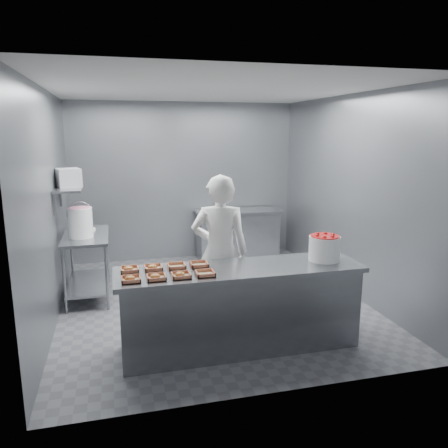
{
  "coord_description": "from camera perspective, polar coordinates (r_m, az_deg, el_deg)",
  "views": [
    {
      "loc": [
        -1.24,
        -5.54,
        2.3
      ],
      "look_at": [
        0.12,
        -0.2,
        1.12
      ],
      "focal_mm": 35.0,
      "sensor_mm": 36.0,
      "label": 1
    }
  ],
  "objects": [
    {
      "name": "tray_1",
      "position": [
        4.28,
        -8.87,
        -6.83
      ],
      "size": [
        0.19,
        0.18,
        0.06
      ],
      "color": "tan",
      "rests_on": "service_counter"
    },
    {
      "name": "wall_shelf",
      "position": [
        6.21,
        -19.56,
        4.45
      ],
      "size": [
        0.35,
        0.9,
        0.03
      ],
      "primitive_type": "cube",
      "color": "slate",
      "rests_on": "wall_left"
    },
    {
      "name": "glaze_bucket",
      "position": [
        6.13,
        -18.25,
        0.27
      ],
      "size": [
        0.33,
        0.32,
        0.49
      ],
      "color": "white",
      "rests_on": "prep_table"
    },
    {
      "name": "wall_left",
      "position": [
        5.66,
        -21.78,
        2.07
      ],
      "size": [
        0.04,
        4.5,
        2.8
      ],
      "primitive_type": "cube",
      "color": "slate",
      "rests_on": "ground"
    },
    {
      "name": "tray_7",
      "position": [
        4.63,
        -3.26,
        -5.26
      ],
      "size": [
        0.19,
        0.18,
        0.04
      ],
      "color": "tan",
      "rests_on": "service_counter"
    },
    {
      "name": "strawberry_tub",
      "position": [
        4.91,
        12.98,
        -2.96
      ],
      "size": [
        0.34,
        0.34,
        0.28
      ],
      "color": "white",
      "rests_on": "service_counter"
    },
    {
      "name": "worker",
      "position": [
        5.12,
        -0.54,
        -3.67
      ],
      "size": [
        0.75,
        0.59,
        1.82
      ],
      "primitive_type": "imported",
      "rotation": [
        0.0,
        0.0,
        2.88
      ],
      "color": "white",
      "rests_on": "ground"
    },
    {
      "name": "ceiling",
      "position": [
        5.7,
        -1.69,
        17.12
      ],
      "size": [
        4.5,
        4.5,
        0.0
      ],
      "primitive_type": "plane",
      "rotation": [
        3.14,
        0.0,
        0.0
      ],
      "color": "white",
      "rests_on": "wall_back"
    },
    {
      "name": "tray_0",
      "position": [
        4.26,
        -12.1,
        -7.02
      ],
      "size": [
        0.19,
        0.18,
        0.06
      ],
      "color": "tan",
      "rests_on": "service_counter"
    },
    {
      "name": "back_counter",
      "position": [
        7.96,
        1.75,
        -1.35
      ],
      "size": [
        1.5,
        0.6,
        0.9
      ],
      "color": "slate",
      "rests_on": "ground"
    },
    {
      "name": "tray_3",
      "position": [
        4.34,
        -2.48,
        -6.44
      ],
      "size": [
        0.19,
        0.18,
        0.04
      ],
      "color": "tan",
      "rests_on": "service_counter"
    },
    {
      "name": "paper_stack",
      "position": [
        7.8,
        0.02,
        1.95
      ],
      "size": [
        0.34,
        0.28,
        0.06
      ],
      "primitive_type": "cube",
      "rotation": [
        0.0,
        0.0,
        0.23
      ],
      "color": "silver",
      "rests_on": "back_counter"
    },
    {
      "name": "tray_2",
      "position": [
        4.3,
        -5.67,
        -6.63
      ],
      "size": [
        0.19,
        0.18,
        0.06
      ],
      "color": "tan",
      "rests_on": "service_counter"
    },
    {
      "name": "wall_back",
      "position": [
        7.94,
        -5.2,
        5.51
      ],
      "size": [
        4.0,
        0.04,
        2.8
      ],
      "primitive_type": "cube",
      "color": "slate",
      "rests_on": "ground"
    },
    {
      "name": "appliance",
      "position": [
        6.2,
        -19.65,
        5.72
      ],
      "size": [
        0.37,
        0.39,
        0.25
      ],
      "primitive_type": "cube",
      "rotation": [
        0.0,
        0.0,
        0.28
      ],
      "color": "gray",
      "rests_on": "wall_shelf"
    },
    {
      "name": "floor",
      "position": [
        6.12,
        -1.53,
        -9.99
      ],
      "size": [
        4.5,
        4.5,
        0.0
      ],
      "primitive_type": "plane",
      "color": "#4C4C51",
      "rests_on": "ground"
    },
    {
      "name": "tray_4",
      "position": [
        4.55,
        -12.27,
        -5.78
      ],
      "size": [
        0.19,
        0.18,
        0.06
      ],
      "color": "tan",
      "rests_on": "service_counter"
    },
    {
      "name": "tray_6",
      "position": [
        4.59,
        -6.21,
        -5.46
      ],
      "size": [
        0.19,
        0.18,
        0.04
      ],
      "color": "tan",
      "rests_on": "service_counter"
    },
    {
      "name": "wall_right",
      "position": [
        6.48,
        15.95,
        3.63
      ],
      "size": [
        0.04,
        4.5,
        2.8
      ],
      "primitive_type": "cube",
      "color": "slate",
      "rests_on": "ground"
    },
    {
      "name": "prep_table",
      "position": [
        6.38,
        -17.44,
        -4.0
      ],
      "size": [
        0.6,
        1.2,
        0.9
      ],
      "color": "slate",
      "rests_on": "ground"
    },
    {
      "name": "rag",
      "position": [
        6.59,
        -17.08,
        -0.63
      ],
      "size": [
        0.16,
        0.14,
        0.02
      ],
      "primitive_type": "cube",
      "rotation": [
        0.0,
        0.0,
        0.12
      ],
      "color": "#CCB28C",
      "rests_on": "prep_table"
    },
    {
      "name": "service_counter",
      "position": [
        4.74,
        2.12,
        -10.84
      ],
      "size": [
        2.6,
        0.7,
        0.9
      ],
      "color": "slate",
      "rests_on": "ground"
    },
    {
      "name": "tray_5",
      "position": [
        4.57,
        -9.25,
        -5.61
      ],
      "size": [
        0.19,
        0.18,
        0.06
      ],
      "color": "tan",
      "rests_on": "service_counter"
    },
    {
      "name": "bucket_lid",
      "position": [
        6.52,
        -17.74,
        -0.79
      ],
      "size": [
        0.32,
        0.32,
        0.02
      ],
      "primitive_type": "cylinder",
      "rotation": [
        0.0,
        0.0,
        -0.11
      ],
      "color": "white",
      "rests_on": "prep_table"
    }
  ]
}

